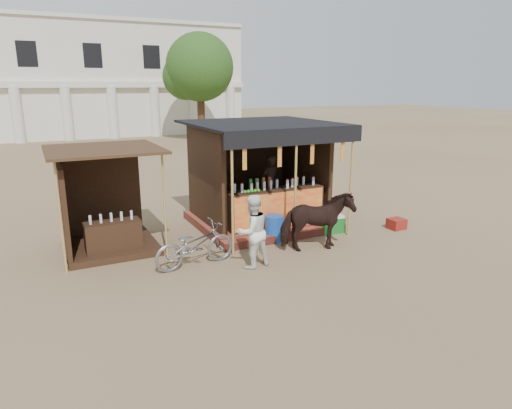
% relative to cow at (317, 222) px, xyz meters
% --- Properties ---
extents(ground, '(120.00, 120.00, 0.00)m').
position_rel_cow_xyz_m(ground, '(-1.24, -0.99, -0.69)').
color(ground, '#846B4C').
rests_on(ground, ground).
extents(main_stall, '(3.60, 3.61, 2.78)m').
position_rel_cow_xyz_m(main_stall, '(-0.22, 2.37, 0.33)').
color(main_stall, brown).
rests_on(main_stall, ground).
extents(secondary_stall, '(2.40, 2.40, 2.38)m').
position_rel_cow_xyz_m(secondary_stall, '(-4.41, 2.25, 0.16)').
color(secondary_stall, '#371F14').
rests_on(secondary_stall, ground).
extents(cow, '(1.75, 1.05, 1.38)m').
position_rel_cow_xyz_m(cow, '(0.00, 0.00, 0.00)').
color(cow, black).
rests_on(cow, ground).
extents(motorbike, '(1.84, 0.82, 0.94)m').
position_rel_cow_xyz_m(motorbike, '(-2.81, 0.34, -0.22)').
color(motorbike, gray).
rests_on(motorbike, ground).
extents(bystander, '(0.84, 0.71, 1.56)m').
position_rel_cow_xyz_m(bystander, '(-1.74, -0.22, 0.09)').
color(bystander, white).
rests_on(bystander, ground).
extents(blue_barrel, '(0.58, 0.58, 0.64)m').
position_rel_cow_xyz_m(blue_barrel, '(-0.54, 1.01, -0.37)').
color(blue_barrel, '#174AAF').
rests_on(blue_barrel, ground).
extents(red_crate, '(0.43, 0.39, 0.28)m').
position_rel_cow_xyz_m(red_crate, '(2.83, 0.42, -0.55)').
color(red_crate, maroon).
rests_on(red_crate, ground).
extents(cooler, '(0.66, 0.47, 0.46)m').
position_rel_cow_xyz_m(cooler, '(1.09, 0.96, -0.46)').
color(cooler, '#186D22').
rests_on(cooler, ground).
extents(background_building, '(26.00, 7.45, 8.18)m').
position_rel_cow_xyz_m(background_building, '(-3.24, 28.96, 3.29)').
color(background_building, silver).
rests_on(background_building, ground).
extents(tree, '(4.50, 4.40, 7.00)m').
position_rel_cow_xyz_m(tree, '(4.57, 21.15, 3.94)').
color(tree, '#382314').
rests_on(tree, ground).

